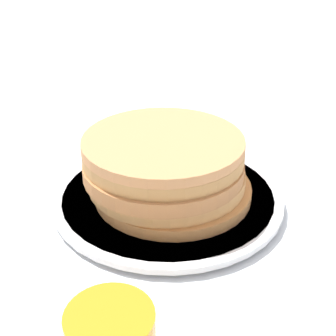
{
  "coord_description": "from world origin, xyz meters",
  "views": [
    {
      "loc": [
        0.18,
        0.47,
        0.32
      ],
      "look_at": [
        -0.02,
        0.03,
        0.05
      ],
      "focal_mm": 50.0,
      "sensor_mm": 36.0,
      "label": 1
    }
  ],
  "objects": [
    {
      "name": "pancake_stack",
      "position": [
        -0.02,
        0.03,
        0.05
      ],
      "size": [
        0.2,
        0.2,
        0.07
      ],
      "color": "#CC8548",
      "rests_on": "plate"
    },
    {
      "name": "ground_plane",
      "position": [
        0.0,
        0.0,
        0.0
      ],
      "size": [
        4.0,
        4.0,
        0.0
      ],
      "primitive_type": "plane",
      "color": "white"
    },
    {
      "name": "plate",
      "position": [
        -0.02,
        0.03,
        0.01
      ],
      "size": [
        0.28,
        0.28,
        0.01
      ],
      "color": "white",
      "rests_on": "ground_plane"
    }
  ]
}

